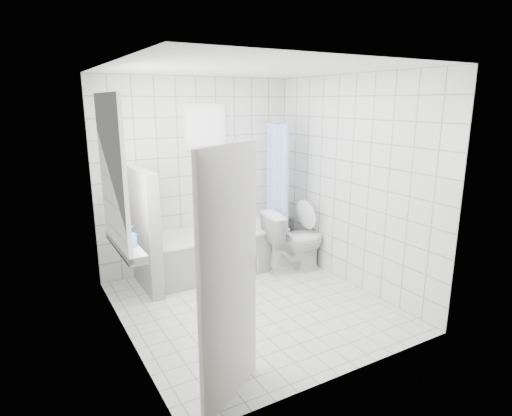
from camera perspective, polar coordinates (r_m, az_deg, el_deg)
ground at (r=5.04m, az=-0.42°, el=-12.87°), size 3.00×3.00×0.00m
ceiling at (r=4.50m, az=-0.48°, el=18.11°), size 3.00×3.00×0.00m
wall_back at (r=5.93m, az=-7.66°, el=4.40°), size 2.80×0.02×2.60m
wall_front at (r=3.42m, az=12.10°, el=-2.96°), size 2.80×0.02×2.60m
wall_left at (r=4.11m, az=-17.67°, el=-0.44°), size 0.02×3.00×2.60m
wall_right at (r=5.41m, az=12.56°, el=3.28°), size 0.02×3.00×2.60m
window_left at (r=4.35m, az=-18.27°, el=4.33°), size 0.01×0.90×1.40m
window_back at (r=5.85m, az=-6.78°, el=10.72°), size 0.50×0.01×0.50m
window_sill at (r=4.53m, az=-17.00°, el=-4.86°), size 0.18×1.02×0.08m
door at (r=3.22m, az=-3.59°, el=-9.46°), size 0.69×0.47×2.00m
bathtub at (r=5.88m, az=-5.11°, el=-5.78°), size 1.84×0.77×0.58m
partition_wall at (r=5.38m, az=-14.55°, el=-2.95°), size 0.15×0.85×1.50m
tiled_ledge at (r=6.60m, az=2.54°, el=-3.66°), size 0.40×0.24×0.55m
toilet at (r=5.90m, az=5.17°, el=-4.34°), size 0.89×0.59×0.85m
curtain_rod at (r=5.93m, az=2.32°, el=11.33°), size 0.02×0.80×0.02m
shower_curtain at (r=5.93m, az=2.90°, el=2.56°), size 0.14×0.48×1.78m
tub_faucet at (r=6.05m, az=-5.71°, el=0.31°), size 0.18×0.06×0.06m
sill_bottles at (r=4.57m, az=-17.27°, el=-2.61°), size 0.12×0.62×0.28m
ledge_bottles at (r=6.44m, az=2.85°, el=-0.53°), size 0.20×0.18×0.25m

